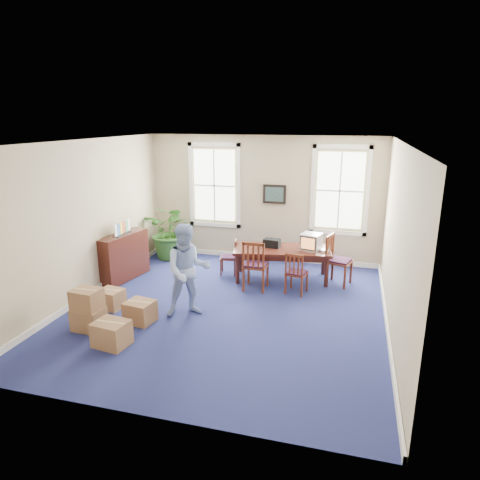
% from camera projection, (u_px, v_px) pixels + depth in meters
% --- Properties ---
extents(floor, '(6.50, 6.50, 0.00)m').
position_uv_depth(floor, '(227.00, 309.00, 8.36)').
color(floor, navy).
rests_on(floor, ground).
extents(ceiling, '(6.50, 6.50, 0.00)m').
position_uv_depth(ceiling, '(226.00, 142.00, 7.48)').
color(ceiling, white).
rests_on(ceiling, ground).
extents(wall_back, '(6.50, 0.00, 6.50)m').
position_uv_depth(wall_back, '(263.00, 199.00, 10.93)').
color(wall_back, tan).
rests_on(wall_back, ground).
extents(wall_front, '(6.50, 0.00, 6.50)m').
position_uv_depth(wall_front, '(144.00, 299.00, 4.90)').
color(wall_front, tan).
rests_on(wall_front, ground).
extents(wall_left, '(0.00, 6.50, 6.50)m').
position_uv_depth(wall_left, '(85.00, 220.00, 8.67)').
color(wall_left, tan).
rests_on(wall_left, ground).
extents(wall_right, '(0.00, 6.50, 6.50)m').
position_uv_depth(wall_right, '(397.00, 242.00, 7.17)').
color(wall_right, tan).
rests_on(wall_right, ground).
extents(baseboard_back, '(6.00, 0.04, 0.12)m').
position_uv_depth(baseboard_back, '(262.00, 257.00, 11.33)').
color(baseboard_back, white).
rests_on(baseboard_back, ground).
extents(baseboard_left, '(0.04, 6.50, 0.12)m').
position_uv_depth(baseboard_left, '(93.00, 291.00, 9.09)').
color(baseboard_left, white).
rests_on(baseboard_left, ground).
extents(baseboard_right, '(0.04, 6.50, 0.12)m').
position_uv_depth(baseboard_right, '(387.00, 325.00, 7.60)').
color(baseboard_right, white).
rests_on(baseboard_right, ground).
extents(window_left, '(1.40, 0.12, 2.20)m').
position_uv_depth(window_left, '(215.00, 186.00, 11.16)').
color(window_left, white).
rests_on(window_left, ground).
extents(window_right, '(1.40, 0.12, 2.20)m').
position_uv_depth(window_right, '(340.00, 191.00, 10.36)').
color(window_right, white).
rests_on(window_right, ground).
extents(wall_picture, '(0.58, 0.06, 0.48)m').
position_uv_depth(wall_picture, '(274.00, 194.00, 10.77)').
color(wall_picture, black).
rests_on(wall_picture, ground).
extents(conference_table, '(2.31, 1.33, 0.74)m').
position_uv_depth(conference_table, '(282.00, 264.00, 9.84)').
color(conference_table, '#3F1810').
rests_on(conference_table, ground).
extents(crt_tv, '(0.51, 0.54, 0.37)m').
position_uv_depth(crt_tv, '(311.00, 242.00, 9.58)').
color(crt_tv, '#B7B7BC').
rests_on(crt_tv, conference_table).
extents(game_console, '(0.24, 0.26, 0.05)m').
position_uv_depth(game_console, '(324.00, 250.00, 9.50)').
color(game_console, white).
rests_on(game_console, conference_table).
extents(equipment_bag, '(0.40, 0.29, 0.19)m').
position_uv_depth(equipment_bag, '(272.00, 243.00, 9.82)').
color(equipment_bag, black).
rests_on(equipment_bag, conference_table).
extents(chair_near_left, '(0.51, 0.51, 1.12)m').
position_uv_depth(chair_near_left, '(256.00, 264.00, 9.22)').
color(chair_near_left, maroon).
rests_on(chair_near_left, ground).
extents(chair_near_right, '(0.49, 0.49, 0.92)m').
position_uv_depth(chair_near_right, '(297.00, 272.00, 9.02)').
color(chair_near_right, maroon).
rests_on(chair_near_right, ground).
extents(chair_end_left, '(0.44, 0.44, 0.84)m').
position_uv_depth(chair_end_left, '(228.00, 257.00, 10.15)').
color(chair_end_left, maroon).
rests_on(chair_end_left, ground).
extents(chair_end_right, '(0.63, 0.63, 1.12)m').
position_uv_depth(chair_end_right, '(339.00, 260.00, 9.47)').
color(chair_end_right, maroon).
rests_on(chair_end_right, ground).
extents(man, '(1.08, 1.00, 1.77)m').
position_uv_depth(man, '(188.00, 270.00, 7.91)').
color(man, '#93ACDE').
rests_on(man, ground).
extents(credenza, '(0.62, 1.40, 1.06)m').
position_uv_depth(credenza, '(124.00, 257.00, 9.78)').
color(credenza, '#3F1810').
rests_on(credenza, ground).
extents(brochure_rack, '(0.31, 0.70, 0.30)m').
position_uv_depth(brochure_rack, '(122.00, 228.00, 9.59)').
color(brochure_rack, '#99999E').
rests_on(brochure_rack, credenza).
extents(potted_plant, '(1.45, 1.31, 1.46)m').
position_uv_depth(potted_plant, '(171.00, 232.00, 11.21)').
color(potted_plant, '#2B5D1E').
rests_on(potted_plant, ground).
extents(cardboard_boxes, '(1.50, 1.50, 0.79)m').
position_uv_depth(cardboard_boxes, '(101.00, 307.00, 7.51)').
color(cardboard_boxes, '#9B6D46').
rests_on(cardboard_boxes, ground).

